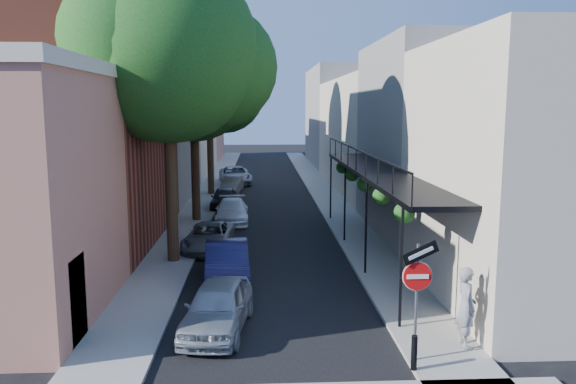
{
  "coord_description": "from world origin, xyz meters",
  "views": [
    {
      "loc": [
        -0.42,
        -11.24,
        5.96
      ],
      "look_at": [
        0.62,
        9.7,
        2.8
      ],
      "focal_mm": 35.0,
      "sensor_mm": 36.0,
      "label": 1
    }
  ],
  "objects": [
    {
      "name": "parked_car_c",
      "position": [
        -2.6,
        11.98,
        0.56
      ],
      "size": [
        2.15,
        4.15,
        1.12
      ],
      "primitive_type": "imported",
      "rotation": [
        0.0,
        0.0,
        -0.08
      ],
      "color": "slate",
      "rests_on": "ground"
    },
    {
      "name": "buildings_right",
      "position": [
        8.99,
        29.49,
        4.42
      ],
      "size": [
        9.8,
        55.0,
        10.0
      ],
      "color": "beige",
      "rests_on": "ground"
    },
    {
      "name": "parked_car_d",
      "position": [
        -1.92,
        17.71,
        0.6
      ],
      "size": [
        1.82,
        4.19,
        1.2
      ],
      "primitive_type": "imported",
      "rotation": [
        0.0,
        0.0,
        0.03
      ],
      "color": "white",
      "rests_on": "ground"
    },
    {
      "name": "parked_car_a",
      "position": [
        -1.59,
        3.26,
        0.66
      ],
      "size": [
        2.04,
        4.06,
        1.33
      ],
      "primitive_type": "imported",
      "rotation": [
        0.0,
        0.0,
        -0.13
      ],
      "color": "#929AA2",
      "rests_on": "ground"
    },
    {
      "name": "sign_post",
      "position": [
        3.16,
        0.97,
        2.04
      ],
      "size": [
        0.89,
        0.17,
        2.99
      ],
      "color": "#595B60",
      "rests_on": "ground"
    },
    {
      "name": "sidewalk_right",
      "position": [
        4.0,
        30.0,
        0.06
      ],
      "size": [
        2.0,
        64.0,
        0.12
      ],
      "primitive_type": "cube",
      "color": "gray",
      "rests_on": "ground"
    },
    {
      "name": "parked_car_e",
      "position": [
        -2.6,
        21.89,
        0.62
      ],
      "size": [
        1.55,
        3.66,
        1.24
      ],
      "primitive_type": "imported",
      "rotation": [
        0.0,
        0.0,
        -0.02
      ],
      "color": "black",
      "rests_on": "ground"
    },
    {
      "name": "parked_car_f",
      "position": [
        -2.4,
        28.13,
        0.57
      ],
      "size": [
        1.53,
        3.57,
        1.14
      ],
      "primitive_type": "imported",
      "rotation": [
        0.0,
        0.0,
        -0.1
      ],
      "color": "gray",
      "rests_on": "ground"
    },
    {
      "name": "parked_car_b",
      "position": [
        -1.6,
        7.59,
        0.69
      ],
      "size": [
        1.75,
        4.25,
        1.37
      ],
      "primitive_type": "imported",
      "rotation": [
        0.0,
        0.0,
        0.07
      ],
      "color": "#12143A",
      "rests_on": "ground"
    },
    {
      "name": "oak_far",
      "position": [
        -3.35,
        27.27,
        8.26
      ],
      "size": [
        7.7,
        7.0,
        11.9
      ],
      "color": "#301F13",
      "rests_on": "ground"
    },
    {
      "name": "oak_mid",
      "position": [
        -3.42,
        18.23,
        7.06
      ],
      "size": [
        6.6,
        6.0,
        10.2
      ],
      "color": "#301F13",
      "rests_on": "ground"
    },
    {
      "name": "oak_near",
      "position": [
        -3.37,
        10.26,
        7.88
      ],
      "size": [
        7.48,
        6.8,
        11.42
      ],
      "color": "#301F13",
      "rests_on": "ground"
    },
    {
      "name": "parked_car_g",
      "position": [
        -2.4,
        32.65,
        0.69
      ],
      "size": [
        2.91,
        5.23,
        1.38
      ],
      "primitive_type": "imported",
      "rotation": [
        0.0,
        0.0,
        0.13
      ],
      "color": "#9AA1AE",
      "rests_on": "ground"
    },
    {
      "name": "sidewalk_left",
      "position": [
        -4.0,
        30.0,
        0.06
      ],
      "size": [
        2.0,
        64.0,
        0.12
      ],
      "primitive_type": "cube",
      "color": "gray",
      "rests_on": "ground"
    },
    {
      "name": "buildings_left",
      "position": [
        -9.3,
        28.76,
        4.94
      ],
      "size": [
        10.1,
        59.1,
        12.0
      ],
      "color": "tan",
      "rests_on": "ground"
    },
    {
      "name": "pedestrian",
      "position": [
        4.6,
        1.7,
        1.13
      ],
      "size": [
        0.5,
        0.74,
        2.01
      ],
      "primitive_type": "imported",
      "rotation": [
        0.0,
        0.0,
        1.59
      ],
      "color": "gray",
      "rests_on": "sidewalk_right"
    },
    {
      "name": "bollard",
      "position": [
        3.0,
        0.5,
        0.52
      ],
      "size": [
        0.14,
        0.14,
        0.8
      ],
      "primitive_type": "cylinder",
      "color": "black",
      "rests_on": "sidewalk_right"
    },
    {
      "name": "road_surface",
      "position": [
        0.0,
        30.0,
        0.01
      ],
      "size": [
        6.0,
        64.0,
        0.01
      ],
      "primitive_type": "cube",
      "color": "black",
      "rests_on": "ground"
    }
  ]
}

